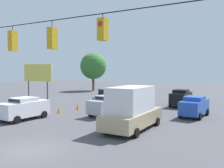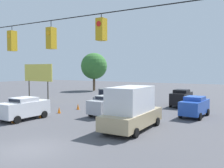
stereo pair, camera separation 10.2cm
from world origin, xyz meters
TOP-DOWN VIEW (x-y plane):
  - ground_plane at (0.00, 0.00)m, footprint 140.00×140.00m
  - overhead_signal_span at (-0.04, 0.91)m, footprint 20.77×0.38m
  - pickup_truck_grey_withflow_far at (4.84, -16.57)m, footprint 2.28×5.33m
  - sedan_silver_withflow_mid at (1.79, -10.83)m, footprint 2.19×4.22m
  - sedan_white_parked_shoulder at (6.97, -5.46)m, footprint 2.18×4.43m
  - box_truck_tan_crossing_near at (-2.74, -6.97)m, footprint 2.66×6.21m
  - sedan_blue_oncoming_far at (-5.51, -14.41)m, footprint 2.12×4.24m
  - sedan_black_oncoming_deep at (-2.67, -20.25)m, footprint 1.95×4.01m
  - traffic_cone_nearest at (6.61, -4.05)m, footprint 0.32×0.32m
  - traffic_cone_second at (6.35, -6.75)m, footprint 0.32×0.32m
  - traffic_cone_third at (6.52, -9.35)m, footprint 0.32×0.32m
  - traffic_cone_fourth at (6.37, -12.15)m, footprint 0.32×0.32m
  - roadside_billboard at (13.78, -13.34)m, footprint 4.86×0.16m
  - tree_horizon_left at (19.15, -33.36)m, footprint 5.43×5.43m

SIDE VIEW (x-z plane):
  - ground_plane at x=0.00m, z-range 0.00..0.00m
  - traffic_cone_nearest at x=6.61m, z-range 0.00..0.66m
  - traffic_cone_second at x=6.35m, z-range 0.00..0.66m
  - traffic_cone_third at x=6.52m, z-range 0.00..0.66m
  - traffic_cone_fourth at x=6.37m, z-range 0.00..0.66m
  - pickup_truck_grey_withflow_far at x=4.84m, z-range -0.08..2.04m
  - sedan_blue_oncoming_far at x=-5.51m, z-range 0.04..1.93m
  - sedan_silver_withflow_mid at x=1.79m, z-range 0.04..1.95m
  - sedan_white_parked_shoulder at x=6.97m, z-range 0.04..1.98m
  - sedan_black_oncoming_deep at x=-2.67m, z-range 0.04..2.04m
  - box_truck_tan_crossing_near at x=-2.74m, z-range -0.03..3.10m
  - roadside_billboard at x=13.78m, z-range 1.18..6.24m
  - overhead_signal_span at x=-0.04m, z-range 1.02..8.52m
  - tree_horizon_left at x=19.15m, z-range 1.18..9.00m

